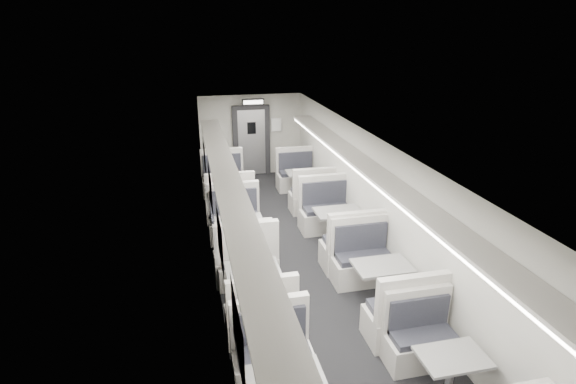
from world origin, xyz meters
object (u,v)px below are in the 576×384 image
booth_left_c (253,287)px  booth_right_c (381,285)px  booth_left_a (226,191)px  booth_left_b (240,238)px  passenger (230,181)px  exit_sign (253,102)px  vestibule_door (252,141)px  booth_right_b (338,229)px  booth_right_a (304,185)px  booth_right_d (449,378)px

booth_left_c → booth_right_c: booth_right_c is taller
booth_left_a → booth_left_b: (0.00, -2.71, -0.00)m
booth_left_c → booth_left_a: bearing=90.0°
booth_left_c → passenger: (0.07, 4.21, 0.34)m
exit_sign → booth_left_b: bearing=-102.4°
booth_left_b → exit_sign: bearing=77.6°
booth_left_b → vestibule_door: vestibule_door is taller
booth_left_b → passenger: passenger is taller
booth_left_c → booth_right_b: size_ratio=0.90×
booth_right_c → exit_sign: (-1.00, 6.71, 1.89)m
booth_left_a → exit_sign: exit_sign is taller
booth_right_c → booth_right_a: bearing=90.0°
passenger → booth_left_a: bearing=102.9°
booth_left_b → booth_left_c: 1.69m
booth_right_c → passenger: (-1.93, 4.67, 0.32)m
booth_right_b → booth_right_d: size_ratio=1.17×
booth_right_c → exit_sign: exit_sign is taller
booth_right_d → booth_right_a: bearing=90.0°
exit_sign → booth_right_a: bearing=-61.4°
booth_right_d → passenger: passenger is taller
booth_right_d → passenger: 6.96m
booth_left_b → booth_right_c: size_ratio=1.02×
booth_right_d → exit_sign: size_ratio=3.14×
booth_right_b → passenger: size_ratio=1.60×
booth_right_b → vestibule_door: (-1.00, 5.06, 0.63)m
booth_left_b → vestibule_door: 5.19m
booth_left_a → booth_right_b: booth_right_b is taller
booth_right_a → booth_right_c: bearing=-90.0°
booth_left_a → booth_right_d: 7.15m
booth_left_a → passenger: (0.07, -0.19, 0.31)m
booth_right_d → booth_left_a: bearing=106.2°
booth_left_b → booth_right_b: bearing=-0.2°
booth_right_d → exit_sign: bearing=96.5°
booth_right_d → passenger: (-1.93, 6.68, 0.36)m
exit_sign → booth_left_a: bearing=-118.4°
booth_right_a → booth_right_b: (0.00, -2.73, 0.02)m
booth_right_c → exit_sign: size_ratio=3.54×
booth_right_b → vestibule_door: 5.19m
booth_right_c → booth_right_d: booth_right_c is taller
booth_right_c → vestibule_door: vestibule_door is taller
booth_left_a → booth_right_d: bearing=-73.8°
booth_right_d → exit_sign: (-1.00, 8.72, 1.93)m
booth_left_c → passenger: bearing=89.0°
booth_right_a → booth_right_d: size_ratio=1.11×
booth_right_b → booth_right_d: (0.00, -4.15, -0.06)m
booth_right_a → booth_right_b: booth_right_b is taller
booth_right_a → booth_right_c: (0.00, -4.87, 0.01)m
booth_left_c → booth_right_d: booth_left_c is taller
booth_left_a → booth_right_d: (2.00, -6.87, -0.06)m
booth_left_c → vestibule_door: (1.00, 6.74, 0.67)m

